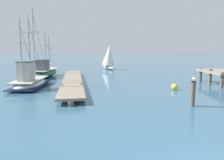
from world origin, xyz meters
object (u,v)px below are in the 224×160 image
Objects in this scene: fishing_boat_0 at (45,71)px; fishing_boat_1 at (29,80)px; mooring_piling at (193,93)px; mooring_buoy at (175,87)px; distant_sailboat at (109,57)px; perched_seagull at (194,79)px.

fishing_boat_0 is 0.91× the size of fishing_boat_1.
mooring_piling reaches higher than mooring_buoy.
mooring_buoy is at bearing -9.89° from fishing_boat_1.
fishing_boat_1 is 19.29m from distant_sailboat.
mooring_piling is 5.24m from mooring_buoy.
distant_sailboat reaches higher than mooring_piling.
fishing_boat_1 reaches higher than mooring_piling.
perched_seagull is (11.38, -7.28, 0.99)m from fishing_boat_1.
fishing_boat_1 is at bearing -87.50° from fishing_boat_0.
mooring_piling is 3.90× the size of perched_seagull.
fishing_boat_1 is at bearing -115.00° from distant_sailboat.
fishing_boat_1 reaches higher than distant_sailboat.
fishing_boat_1 reaches higher than fishing_boat_0.
fishing_boat_1 is at bearing 170.11° from mooring_buoy.
fishing_boat_1 is 12.43m from mooring_buoy.
distant_sailboat is (-4.11, 19.57, 1.78)m from mooring_buoy.
fishing_boat_0 is 7.54m from fishing_boat_1.
fishing_boat_1 is 13.06× the size of mooring_buoy.
perched_seagull reaches higher than mooring_piling.
mooring_piling is at bearing -51.68° from fishing_boat_0.
fishing_boat_0 is 13.09m from distant_sailboat.
fishing_boat_1 is 1.75× the size of distant_sailboat.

